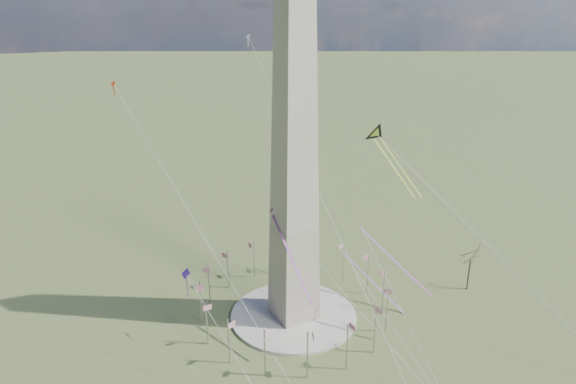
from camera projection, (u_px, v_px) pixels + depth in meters
ground at (294, 316)px, 147.18m from camera, size 2000.00×2000.00×0.00m
plaza at (294, 315)px, 147.04m from camera, size 36.00×36.00×0.80m
washington_monument at (294, 156)px, 130.76m from camera, size 15.56×15.56×100.00m
flagpole_ring at (294, 294)px, 144.69m from camera, size 54.40×54.40×13.00m
tree_near at (471, 258)px, 157.74m from camera, size 8.74×8.74×15.30m
kite_delta_black at (378, 137)px, 155.56m from camera, size 8.15×21.89×18.20m
kite_diamond_purple at (186, 277)px, 131.23m from camera, size 1.61×2.79×8.61m
kite_streamer_left at (384, 250)px, 135.16m from camera, size 10.17×20.38×14.97m
kite_streamer_mid at (284, 241)px, 131.22m from camera, size 3.04×24.34×16.70m
kite_streamer_right at (362, 270)px, 153.68m from camera, size 10.60×21.86×15.99m
kite_small_red at (113, 85)px, 140.24m from camera, size 1.25×1.42×3.86m
kite_small_white at (248, 38)px, 159.72m from camera, size 1.09×1.72×3.85m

